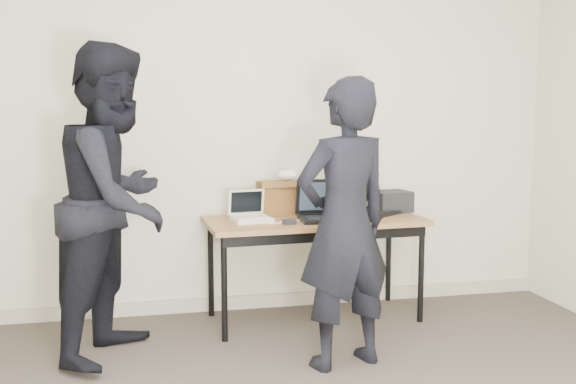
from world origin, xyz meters
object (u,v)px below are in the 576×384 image
object	(u,v)px
person_observer	(117,202)
laptop_center	(324,211)
laptop_beige	(250,215)
leather_satchel	(283,197)
desk	(315,227)
equipment_box	(391,201)
person_typist	(344,224)
laptop_right	(372,204)

from	to	relation	value
person_observer	laptop_center	bearing A→B (deg)	-51.81
laptop_beige	leather_satchel	bearing A→B (deg)	30.06
desk	laptop_beige	bearing A→B (deg)	174.94
equipment_box	laptop_center	bearing A→B (deg)	-157.99
person_typist	equipment_box	bearing A→B (deg)	-140.22
person_observer	person_typist	bearing A→B (deg)	-85.02
desk	person_observer	world-z (taller)	person_observer
laptop_center	equipment_box	world-z (taller)	laptop_center
desk	laptop_center	distance (m)	0.14
laptop_right	equipment_box	bearing A→B (deg)	-33.81
laptop_beige	person_typist	xyz separation A→B (m)	(0.41, -0.83, 0.07)
desk	laptop_beige	distance (m)	0.47
laptop_center	leather_satchel	xyz separation A→B (m)	(-0.23, 0.27, 0.07)
laptop_beige	laptop_center	bearing A→B (deg)	-14.18
laptop_center	person_typist	size ratio (longest dim) A/B	0.22
laptop_right	leather_satchel	xyz separation A→B (m)	(-0.66, 0.04, 0.07)
laptop_beige	laptop_right	xyz separation A→B (m)	(0.94, 0.18, 0.02)
desk	laptop_beige	world-z (taller)	laptop_beige
desk	leather_satchel	distance (m)	0.34
laptop_beige	equipment_box	xyz separation A→B (m)	(1.08, 0.18, 0.03)
laptop_beige	laptop_right	bearing A→B (deg)	2.43
laptop_center	person_observer	bearing A→B (deg)	-164.76
equipment_box	person_typist	bearing A→B (deg)	-123.60
laptop_right	leather_satchel	bearing A→B (deg)	141.76
desk	leather_satchel	world-z (taller)	leather_satchel
desk	leather_satchel	bearing A→B (deg)	124.49
desk	laptop_right	size ratio (longest dim) A/B	3.08
equipment_box	person_typist	distance (m)	1.22
desk	person_typist	world-z (taller)	person_typist
laptop_beige	laptop_center	size ratio (longest dim) A/B	0.79
desk	leather_satchel	xyz separation A→B (m)	(-0.18, 0.23, 0.19)
leather_satchel	laptop_center	bearing A→B (deg)	-54.92
laptop_right	laptop_center	bearing A→B (deg)	173.33
laptop_beige	person_typist	world-z (taller)	person_typist
laptop_beige	equipment_box	bearing A→B (deg)	1.12
leather_satchel	equipment_box	bearing A→B (deg)	-8.22
desk	laptop_right	bearing A→B (deg)	17.59
desk	person_typist	distance (m)	0.84
laptop_beige	leather_satchel	size ratio (longest dim) A/B	0.77
equipment_box	leather_satchel	bearing A→B (deg)	177.47
laptop_beige	leather_satchel	xyz separation A→B (m)	(0.27, 0.22, 0.09)
person_typist	person_observer	bearing A→B (deg)	-36.80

